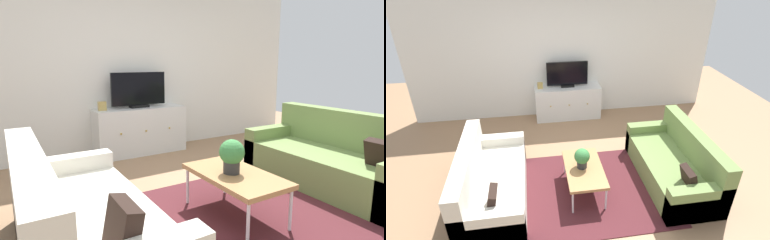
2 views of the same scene
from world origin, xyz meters
TOP-DOWN VIEW (x-y plane):
  - ground_plane at (0.00, 0.00)m, footprint 10.00×10.00m
  - wall_back at (0.00, 2.55)m, footprint 6.40×0.12m
  - area_rug at (0.00, -0.15)m, footprint 2.50×1.90m
  - couch_left_side at (-1.44, -0.10)m, footprint 0.88×1.89m
  - couch_right_side at (1.44, -0.10)m, footprint 0.88×1.89m
  - coffee_table at (-0.04, -0.14)m, footprint 0.55×0.98m
  - potted_plant at (-0.07, -0.11)m, footprint 0.23×0.23m
  - tv_console at (0.03, 2.27)m, footprint 1.39×0.47m
  - flat_screen_tv at (0.03, 2.29)m, footprint 0.86×0.16m
  - mantel_clock at (-0.55, 2.27)m, footprint 0.11×0.07m

SIDE VIEW (x-z plane):
  - ground_plane at x=0.00m, z-range 0.00..0.00m
  - area_rug at x=0.00m, z-range 0.00..0.01m
  - couch_left_side at x=-1.44m, z-range -0.15..0.70m
  - couch_right_side at x=1.44m, z-range -0.15..0.70m
  - tv_console at x=0.03m, z-range 0.00..0.72m
  - coffee_table at x=-0.04m, z-range 0.18..0.60m
  - potted_plant at x=-0.07m, z-range 0.44..0.75m
  - mantel_clock at x=-0.55m, z-range 0.72..0.85m
  - flat_screen_tv at x=0.03m, z-range 0.71..1.25m
  - wall_back at x=0.00m, z-range 0.00..2.70m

